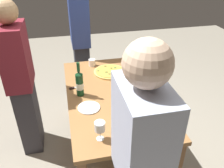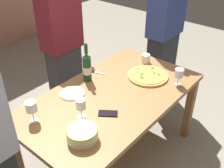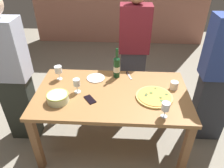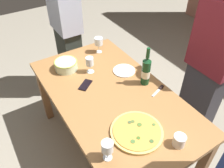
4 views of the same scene
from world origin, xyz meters
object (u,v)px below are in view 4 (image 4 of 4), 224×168
pizza (137,131)px  person_guest_left (66,26)px  serving_bowl (66,65)px  side_plate (124,71)px  dining_table (112,102)px  wine_glass_by_bottle (90,62)px  pizza_knife (159,89)px  person_host (211,66)px  wine_bottle (146,71)px  wine_glass_far_left (107,148)px  cell_phone (85,85)px  cup_amber (179,141)px  wine_glass_near_pizza (99,42)px

pizza → person_guest_left: person_guest_left is taller
serving_bowl → side_plate: (0.32, 0.44, -0.04)m
dining_table → wine_glass_by_bottle: size_ratio=10.32×
wine_glass_by_bottle → person_guest_left: bearing=172.9°
pizza → pizza_knife: size_ratio=2.26×
dining_table → person_host: person_host is taller
dining_table → side_plate: side_plate is taller
wine_glass_by_bottle → serving_bowl: bearing=-133.2°
pizza_knife → pizza: bearing=-59.3°
wine_bottle → person_guest_left: (-1.12, -0.23, -0.00)m
side_plate → person_guest_left: size_ratio=0.12×
pizza → serving_bowl: (-0.95, -0.11, 0.04)m
serving_bowl → wine_glass_far_left: bearing=-9.2°
cell_phone → pizza_knife: 0.63m
wine_glass_by_bottle → side_plate: wine_glass_by_bottle is taller
dining_table → cup_amber: cup_amber is taller
wine_glass_near_pizza → cell_phone: bearing=-42.4°
side_plate → person_host: person_host is taller
wine_glass_by_bottle → person_host: bearing=55.7°
person_guest_left → dining_table: bearing=0.0°
wine_glass_by_bottle → person_guest_left: size_ratio=0.09×
wine_glass_by_bottle → cup_amber: bearing=6.5°
wine_glass_near_pizza → person_host: bearing=37.3°
person_guest_left → pizza: bearing=-1.4°
side_plate → pizza_knife: 0.39m
wine_bottle → wine_glass_far_left: size_ratio=2.29×
pizza_knife → person_host: (0.07, 0.52, 0.09)m
wine_glass_far_left → wine_glass_by_bottle: bearing=158.6°
cup_amber → wine_bottle: bearing=161.5°
wine_glass_near_pizza → pizza_knife: bearing=9.6°
wine_glass_by_bottle → side_plate: (0.16, 0.27, -0.10)m
wine_glass_near_pizza → side_plate: size_ratio=0.79×
serving_bowl → wine_glass_far_left: size_ratio=1.40×
dining_table → cell_phone: bearing=-147.0°
pizza → cup_amber: 0.29m
wine_glass_far_left → person_guest_left: size_ratio=0.09×
wine_bottle → pizza: bearing=-44.2°
wine_bottle → cup_amber: size_ratio=4.20×
dining_table → cup_amber: (0.66, 0.11, 0.14)m
person_host → person_guest_left: person_guest_left is taller
person_host → wine_bottle: bearing=-4.8°
wine_bottle → wine_glass_by_bottle: (-0.40, -0.32, -0.03)m
serving_bowl → wine_glass_by_bottle: 0.24m
wine_glass_near_pizza → person_guest_left: (-0.47, -0.15, 0.01)m
dining_table → side_plate: 0.35m
wine_glass_near_pizza → cup_amber: bearing=-5.5°
pizza → wine_glass_by_bottle: (-0.79, 0.06, 0.10)m
pizza → wine_glass_far_left: (0.06, -0.27, 0.10)m
dining_table → cup_amber: 0.68m
cup_amber → cell_phone: 0.90m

